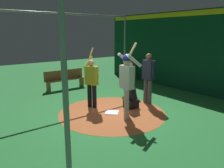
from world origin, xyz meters
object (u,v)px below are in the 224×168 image
object	(u,v)px
visitor	(92,80)
bench	(65,79)
bat_rack	(133,70)
batter	(127,79)
home_plate	(112,112)
umpire	(148,76)
catcher	(130,98)

from	to	relation	value
visitor	bench	distance (m)	3.05
bench	bat_rack	bearing A→B (deg)	174.38
bench	batter	bearing A→B (deg)	88.59
home_plate	bat_rack	size ratio (longest dim) A/B	0.36
umpire	bench	world-z (taller)	umpire
visitor	bat_rack	distance (m)	5.05
home_plate	batter	size ratio (longest dim) A/B	0.19
visitor	bench	xyz separation A→B (m)	(-0.42, -2.97, -0.50)
home_plate	catcher	world-z (taller)	catcher
batter	catcher	bearing A→B (deg)	-138.88
umpire	bat_rack	distance (m)	4.30
catcher	bench	size ratio (longest dim) A/B	0.49
bench	catcher	bearing A→B (deg)	98.42
umpire	visitor	xyz separation A→B (m)	(1.82, -0.88, -0.07)
home_plate	catcher	distance (m)	0.86
visitor	bat_rack	world-z (taller)	visitor
catcher	bench	world-z (taller)	catcher
bat_rack	bench	size ratio (longest dim) A/B	0.62
home_plate	bench	distance (m)	3.88
umpire	bench	distance (m)	4.14
catcher	umpire	xyz separation A→B (m)	(-0.84, 0.01, 0.66)
visitor	bat_rack	bearing A→B (deg)	-171.21
home_plate	bat_rack	bearing A→B (deg)	-139.86
catcher	bat_rack	size ratio (longest dim) A/B	0.79
batter	catcher	xyz separation A→B (m)	(-0.68, -0.59, -0.83)
catcher	home_plate	bearing A→B (deg)	0.14
home_plate	bench	bearing A→B (deg)	-93.17
home_plate	batter	world-z (taller)	batter
home_plate	batter	distance (m)	1.32
home_plate	bench	xyz separation A→B (m)	(-0.21, -3.85, 0.44)
catcher	visitor	distance (m)	1.44
catcher	umpire	bearing A→B (deg)	179.33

